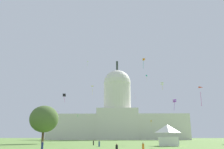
# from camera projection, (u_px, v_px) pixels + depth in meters

# --- Properties ---
(capitol_building) EXTENTS (111.33, 25.00, 66.09)m
(capitol_building) POSITION_uv_depth(u_px,v_px,m) (117.00, 117.00, 188.56)
(capitol_building) COLOR silver
(capitol_building) RESTS_ON ground_plane
(event_tent) EXTENTS (5.90, 6.43, 5.88)m
(event_tent) POSITION_uv_depth(u_px,v_px,m) (168.00, 135.00, 64.85)
(event_tent) COLOR white
(event_tent) RESTS_ON ground_plane
(tree_west_mid) EXTENTS (13.72, 13.38, 13.81)m
(tree_west_mid) POSITION_uv_depth(u_px,v_px,m) (44.00, 119.00, 85.43)
(tree_west_mid) COLOR #4C3823
(tree_west_mid) RESTS_ON ground_plane
(person_black_front_center) EXTENTS (0.45, 0.45, 1.51)m
(person_black_front_center) POSITION_uv_depth(u_px,v_px,m) (93.00, 143.00, 69.98)
(person_black_front_center) COLOR black
(person_black_front_center) RESTS_ON ground_plane
(person_navy_deep_crowd) EXTENTS (0.53, 0.53, 1.67)m
(person_navy_deep_crowd) POSITION_uv_depth(u_px,v_px,m) (42.00, 146.00, 44.56)
(person_navy_deep_crowd) COLOR navy
(person_navy_deep_crowd) RESTS_ON ground_plane
(person_orange_near_tree_west) EXTENTS (0.36, 0.36, 1.70)m
(person_orange_near_tree_west) POSITION_uv_depth(u_px,v_px,m) (143.00, 149.00, 34.75)
(person_orange_near_tree_west) COLOR orange
(person_orange_near_tree_west) RESTS_ON ground_plane
(person_denim_lawn_far_left) EXTENTS (0.46, 0.46, 1.53)m
(person_denim_lawn_far_left) POSITION_uv_depth(u_px,v_px,m) (99.00, 144.00, 59.93)
(person_denim_lawn_far_left) COLOR #3D5684
(person_denim_lawn_far_left) RESTS_ON ground_plane
(person_denim_front_right) EXTENTS (0.59, 0.59, 1.54)m
(person_denim_front_right) POSITION_uv_depth(u_px,v_px,m) (178.00, 143.00, 71.72)
(person_denim_front_right) COLOR #3D5684
(person_denim_front_right) RESTS_ON ground_plane
(kite_black_low) EXTENTS (1.18, 0.75, 3.05)m
(kite_black_low) POSITION_uv_depth(u_px,v_px,m) (64.00, 96.00, 81.08)
(kite_black_low) COLOR black
(kite_yellow_mid) EXTENTS (1.59, 1.11, 4.28)m
(kite_yellow_mid) POSITION_uv_depth(u_px,v_px,m) (92.00, 88.00, 127.01)
(kite_yellow_mid) COLOR yellow
(kite_lime_high) EXTENTS (1.01, 1.18, 3.63)m
(kite_lime_high) POSITION_uv_depth(u_px,v_px,m) (87.00, 62.00, 176.47)
(kite_lime_high) COLOR #8CD133
(kite_orange_mid) EXTENTS (0.96, 0.96, 3.93)m
(kite_orange_mid) POSITION_uv_depth(u_px,v_px,m) (144.00, 60.00, 83.02)
(kite_orange_mid) COLOR orange
(kite_turquoise_high) EXTENTS (0.89, 0.82, 4.01)m
(kite_turquoise_high) POSITION_uv_depth(u_px,v_px,m) (146.00, 76.00, 145.09)
(kite_turquoise_high) COLOR teal
(kite_gold_low) EXTENTS (0.86, 0.85, 4.04)m
(kite_gold_low) POSITION_uv_depth(u_px,v_px,m) (151.00, 121.00, 159.85)
(kite_gold_low) COLOR gold
(kite_pink_mid) EXTENTS (1.28, 1.39, 3.30)m
(kite_pink_mid) POSITION_uv_depth(u_px,v_px,m) (136.00, 95.00, 129.55)
(kite_pink_mid) COLOR pink
(kite_violet_low) EXTENTS (1.03, 1.04, 3.11)m
(kite_violet_low) POSITION_uv_depth(u_px,v_px,m) (175.00, 101.00, 63.04)
(kite_violet_low) COLOR purple
(kite_red_low) EXTENTS (1.56, 1.52, 4.22)m
(kite_red_low) POSITION_uv_depth(u_px,v_px,m) (199.00, 90.00, 55.72)
(kite_red_low) COLOR red
(kite_magenta_low) EXTENTS (1.67, 1.30, 3.82)m
(kite_magenta_low) POSITION_uv_depth(u_px,v_px,m) (58.00, 113.00, 137.14)
(kite_magenta_low) COLOR #D1339E
(kite_green_low) EXTENTS (0.27, 0.77, 2.40)m
(kite_green_low) POSITION_uv_depth(u_px,v_px,m) (78.00, 116.00, 101.59)
(kite_green_low) COLOR green
(kite_white_mid) EXTENTS (1.29, 1.29, 3.19)m
(kite_white_mid) POSITION_uv_depth(u_px,v_px,m) (162.00, 83.00, 91.05)
(kite_white_mid) COLOR white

